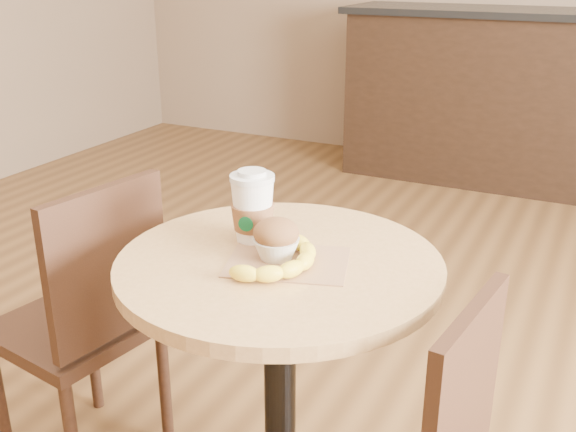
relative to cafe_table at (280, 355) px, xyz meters
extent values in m
cylinder|color=black|center=(0.00, 0.00, -0.15)|extent=(0.07, 0.07, 0.72)
cylinder|color=tan|center=(0.00, 0.00, 0.21)|extent=(0.67, 0.67, 0.03)
cube|color=#361F13|center=(-0.62, 0.03, -0.11)|extent=(0.42, 0.42, 0.04)
cylinder|color=#361F13|center=(-0.75, 0.21, -0.32)|extent=(0.03, 0.03, 0.41)
cylinder|color=#361F13|center=(-0.80, -0.10, -0.32)|extent=(0.03, 0.03, 0.41)
cylinder|color=#361F13|center=(-0.44, 0.16, -0.32)|extent=(0.03, 0.03, 0.41)
cube|color=#361F13|center=(-0.46, 0.00, 0.12)|extent=(0.08, 0.35, 0.38)
cube|color=#361F13|center=(0.41, -0.08, 0.08)|extent=(0.07, 0.32, 0.36)
cube|color=black|center=(0.12, 3.13, -0.02)|extent=(2.20, 0.60, 1.00)
cube|color=black|center=(0.12, 3.13, 0.50)|extent=(2.30, 0.65, 0.04)
cube|color=#966B49|center=(0.02, -0.01, 0.23)|extent=(0.28, 0.24, 0.00)
cylinder|color=silver|center=(-0.09, 0.06, 0.37)|extent=(0.10, 0.10, 0.01)
cylinder|color=silver|center=(-0.09, 0.06, 0.38)|extent=(0.06, 0.06, 0.01)
cylinder|color=#074621|center=(-0.09, 0.01, 0.28)|extent=(0.03, 0.01, 0.03)
ellipsoid|color=brown|center=(0.00, 0.00, 0.29)|extent=(0.09, 0.09, 0.06)
ellipsoid|color=#FFEECB|center=(0.00, 0.00, 0.31)|extent=(0.03, 0.03, 0.02)
camera|label=1|loc=(0.57, -1.11, 0.81)|focal=42.00mm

